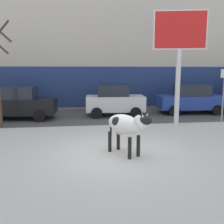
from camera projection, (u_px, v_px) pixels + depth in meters
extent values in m
plane|color=silver|center=(116.00, 153.00, 8.72)|extent=(120.00, 120.00, 0.00)
cube|color=#514F4C|center=(98.00, 116.00, 15.80)|extent=(60.00, 5.60, 0.01)
cube|color=beige|center=(91.00, 22.00, 20.30)|extent=(44.00, 6.00, 13.00)
cube|color=navy|center=(95.00, 87.00, 18.11)|extent=(43.12, 0.10, 2.80)
ellipsoid|color=silver|center=(124.00, 124.00, 8.47)|extent=(1.25, 1.50, 0.64)
ellipsoid|color=black|center=(118.00, 123.00, 8.43)|extent=(0.54, 0.62, 0.40)
cylinder|color=black|center=(138.00, 146.00, 8.33)|extent=(0.12, 0.12, 0.70)
cylinder|color=black|center=(130.00, 148.00, 8.09)|extent=(0.12, 0.12, 0.70)
cylinder|color=black|center=(118.00, 140.00, 9.07)|extent=(0.12, 0.12, 0.70)
cylinder|color=black|center=(110.00, 142.00, 8.82)|extent=(0.12, 0.12, 0.70)
cylinder|color=silver|center=(140.00, 122.00, 7.87)|extent=(0.47, 0.54, 0.44)
ellipsoid|color=black|center=(146.00, 120.00, 7.69)|extent=(0.44, 0.50, 0.28)
cone|color=beige|center=(147.00, 114.00, 7.77)|extent=(0.13, 0.11, 0.15)
cone|color=beige|center=(142.00, 115.00, 7.63)|extent=(0.13, 0.11, 0.15)
cylinder|color=black|center=(111.00, 128.00, 9.01)|extent=(0.06, 0.06, 0.60)
ellipsoid|color=beige|center=(120.00, 132.00, 8.65)|extent=(0.35, 0.36, 0.20)
cylinder|color=silver|center=(178.00, 88.00, 12.66)|extent=(0.24, 0.24, 3.80)
cube|color=silver|center=(180.00, 30.00, 12.21)|extent=(2.50, 0.74, 1.82)
cube|color=red|center=(180.00, 30.00, 12.18)|extent=(2.38, 0.68, 1.70)
cube|color=black|center=(18.00, 106.00, 14.57)|extent=(4.32, 2.07, 0.84)
cube|color=#1E232D|center=(17.00, 93.00, 14.45)|extent=(2.11, 1.69, 0.68)
cylinder|color=black|center=(46.00, 111.00, 15.60)|extent=(0.65, 0.27, 0.64)
cylinder|color=black|center=(39.00, 116.00, 13.86)|extent=(0.65, 0.27, 0.64)
cylinder|color=black|center=(0.00, 111.00, 15.42)|extent=(0.65, 0.27, 0.64)
cube|color=white|center=(115.00, 103.00, 15.67)|extent=(3.62, 1.96, 0.90)
cube|color=#1E232D|center=(113.00, 91.00, 15.53)|extent=(1.91, 1.63, 0.64)
cylinder|color=black|center=(132.00, 108.00, 16.65)|extent=(0.65, 0.27, 0.64)
cylinder|color=black|center=(136.00, 113.00, 14.98)|extent=(0.65, 0.27, 0.64)
cylinder|color=black|center=(97.00, 109.00, 16.51)|extent=(0.65, 0.27, 0.64)
cylinder|color=black|center=(97.00, 113.00, 14.83)|extent=(0.65, 0.27, 0.64)
cube|color=#233D9E|center=(191.00, 102.00, 16.57)|extent=(4.32, 2.07, 0.84)
cube|color=#1E232D|center=(192.00, 90.00, 16.44)|extent=(2.11, 1.69, 0.68)
cylinder|color=black|center=(206.00, 106.00, 17.59)|extent=(0.65, 0.27, 0.64)
cylinder|color=black|center=(218.00, 110.00, 15.85)|extent=(0.65, 0.27, 0.64)
cylinder|color=black|center=(166.00, 107.00, 17.42)|extent=(0.65, 0.27, 0.64)
cylinder|color=black|center=(174.00, 111.00, 15.68)|extent=(0.65, 0.27, 0.64)
cylinder|color=#282833|center=(157.00, 101.00, 19.39)|extent=(0.24, 0.24, 0.88)
cube|color=#2D4C93|center=(157.00, 91.00, 19.27)|extent=(0.36, 0.22, 0.64)
sphere|color=beige|center=(157.00, 85.00, 19.20)|extent=(0.20, 0.20, 0.20)
cylinder|color=#282833|center=(79.00, 103.00, 18.60)|extent=(0.24, 0.24, 0.88)
cube|color=#386B42|center=(78.00, 92.00, 18.47)|extent=(0.36, 0.22, 0.64)
sphere|color=tan|center=(78.00, 86.00, 18.40)|extent=(0.20, 0.20, 0.20)
cylinder|color=#4C3828|center=(0.00, 32.00, 11.55)|extent=(0.87, 0.86, 0.88)
cylinder|color=gray|center=(223.00, 100.00, 13.70)|extent=(0.08, 0.08, 2.40)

